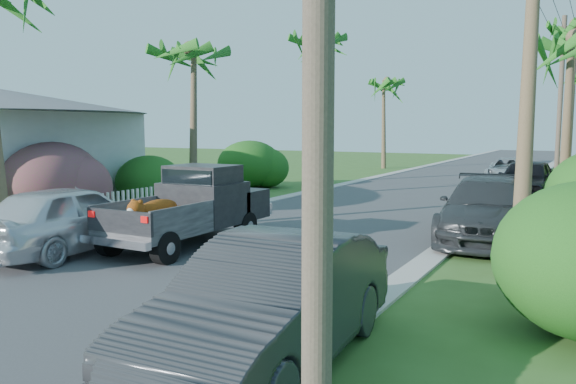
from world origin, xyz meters
The scene contains 22 objects.
ground centered at (0.00, 0.00, 0.00)m, with size 120.00×120.00×0.00m, color #365A22.
road centered at (0.00, 25.00, 0.01)m, with size 8.00×100.00×0.02m, color #38383A.
curb_left centered at (-4.30, 25.00, 0.03)m, with size 0.60×100.00×0.06m, color #A5A39E.
curb_right centered at (4.30, 25.00, 0.03)m, with size 0.60×100.00×0.06m, color #A5A39E.
pickup_truck centered at (-1.60, 5.53, 1.01)m, with size 1.98×5.12×2.06m.
parked_car_rn centered at (4.06, -0.15, 0.82)m, with size 1.73×4.95×1.63m, color #2A2C2F.
parked_car_rm centered at (5.00, 9.68, 0.83)m, with size 2.31×5.69×1.65m, color #2D3033.
parked_car_rf centered at (5.00, 19.22, 0.86)m, with size 2.04×5.06×1.72m, color black.
parked_car_rd centered at (3.60, 25.21, 0.72)m, with size 2.40×5.21×1.45m, color #ADB0B4.
parked_car_ln centered at (-3.60, 3.15, 0.84)m, with size 1.99×4.96×1.69m, color silver.
palm_l_b centered at (-6.80, 12.00, 6.15)m, with size 4.40×4.40×7.40m.
palm_l_c centered at (-6.00, 22.00, 7.91)m, with size 4.40×4.40×9.20m.
palm_l_d centered at (-6.50, 34.00, 6.44)m, with size 4.40×4.40×7.70m.
palm_r_b centered at (6.60, 15.00, 5.95)m, with size 4.40×4.40×7.20m.
palm_r_c centered at (6.20, 26.00, 8.11)m, with size 4.40×4.40×9.40m.
shrub_l_b centered at (-7.80, 6.00, 1.30)m, with size 3.00×3.30×2.60m, color #A4175E.
shrub_l_c centered at (-7.40, 10.00, 1.00)m, with size 2.40×2.64×2.00m, color #1B4E16.
shrub_l_d centered at (-8.00, 18.00, 1.20)m, with size 3.20×3.52×2.40m, color #1B4E16.
picket_fence centered at (-6.00, 5.50, 0.50)m, with size 0.10×11.00×1.00m, color white.
utility_pole_b centered at (5.60, 13.00, 4.60)m, with size 1.60×0.26×9.00m.
utility_pole_c centered at (5.60, 28.00, 4.60)m, with size 1.60×0.26×9.00m.
utility_pole_d centered at (5.60, 43.00, 4.60)m, with size 1.60×0.26×9.00m.
Camera 1 is at (7.59, -6.08, 3.05)m, focal length 35.00 mm.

